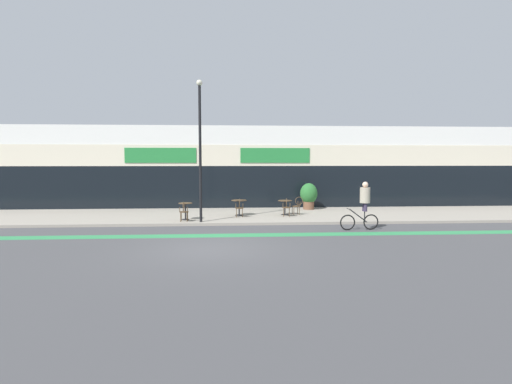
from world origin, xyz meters
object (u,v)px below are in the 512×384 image
Objects in this scene: cafe_chair_2_near at (286,206)px; cyclist_0 at (364,202)px; bistro_table_1 at (239,204)px; cafe_chair_0_near at (184,210)px; planter_pot at (309,195)px; cafe_chair_1_near at (239,207)px; cafe_chair_2_side at (297,204)px; lamp_post at (200,142)px; bistro_table_0 at (185,208)px; bistro_table_2 at (285,205)px.

cyclist_0 is (2.72, -3.19, 0.51)m from cafe_chair_2_near.
cafe_chair_0_near is at bearing -143.00° from bistro_table_1.
bistro_table_1 is 0.85× the size of cafe_chair_0_near.
cafe_chair_1_near is at bearing -144.20° from planter_pot.
lamp_post is (-4.66, -2.02, 3.00)m from cafe_chair_2_side.
bistro_table_2 is at bearing 15.47° from bistro_table_0.
cafe_chair_2_side is at bearing 1.00° from bistro_table_2.
cafe_chair_1_near is 1.00× the size of cafe_chair_2_near.
cafe_chair_1_near is 0.62× the size of planter_pot.
cafe_chair_2_near reaches higher than bistro_table_2.
bistro_table_2 is 4.70m from cyclist_0.
bistro_table_2 is at bearing 6.40° from cafe_chair_2_near.
cyclist_0 is (7.49, -1.86, 0.51)m from cafe_chair_0_near.
bistro_table_1 is at bearing -40.07° from cyclist_0.
bistro_table_1 is at bearing -150.68° from planter_pot.
bistro_table_1 is at bearing 48.04° from lamp_post.
cafe_chair_2_side is at bearing 1.55° from bistro_table_1.
cafe_chair_1_near is 1.00× the size of cafe_chair_2_side.
cyclist_0 is (6.74, -1.80, -2.49)m from lamp_post.
cafe_chair_2_near is at bearing 8.33° from bistro_table_0.
bistro_table_2 is 0.50× the size of planter_pot.
cafe_chair_1_near reaches higher than bistro_table_0.
cafe_chair_1_near is (-0.00, -0.63, -0.03)m from bistro_table_1.
cafe_chair_2_side is (2.91, 0.70, 0.00)m from cafe_chair_1_near.
bistro_table_1 is at bearing -6.76° from cafe_chair_2_side.
cafe_chair_2_near is at bearing -74.39° from cafe_chair_0_near.
cafe_chair_1_near is at bearing 37.02° from lamp_post.
lamp_post is 3.13× the size of cyclist_0.
cafe_chair_2_side reaches higher than bistro_table_0.
planter_pot is (1.63, 2.13, 0.28)m from bistro_table_2.
cafe_chair_0_near is at bearing -90.01° from bistro_table_0.
planter_pot reaches higher than cafe_chair_2_near.
cafe_chair_2_side is 0.15× the size of lamp_post.
bistro_table_0 is at bearing -151.69° from planter_pot.
lamp_post is at bearing -143.82° from planter_pot.
cyclist_0 reaches higher than cafe_chair_1_near.
bistro_table_1 is at bearing 1.09° from cafe_chair_1_near.
cafe_chair_0_near is 5.76m from cafe_chair_2_side.
cafe_chair_0_near is at bearing -157.83° from bistro_table_2.
lamp_post reaches higher than cafe_chair_0_near.
cafe_chair_2_side is 2.36m from planter_pot.
cyclist_0 reaches higher than bistro_table_1.
cafe_chair_0_near is 4.96m from cafe_chair_2_near.
lamp_post reaches higher than bistro_table_1.
cafe_chair_2_side is at bearing 23.43° from lamp_post.
cafe_chair_1_near is at bearing 5.27° from cafe_chair_2_side.
bistro_table_0 is 2.80m from bistro_table_1.
cafe_chair_2_side is at bearing -64.64° from cyclist_0.
cafe_chair_2_side is (2.91, 0.08, -0.03)m from bistro_table_1.
lamp_post is at bearing -18.22° from cyclist_0.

